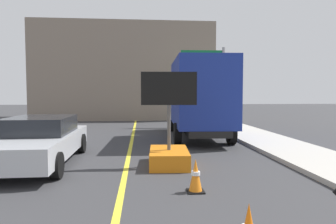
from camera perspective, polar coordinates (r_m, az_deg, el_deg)
The scene contains 7 objects.
lane_center_stripe at distance 6.22m, azimuth -9.04°, elevation -16.03°, with size 0.14×36.00×0.01m, color yellow.
arrow_board_trailer at distance 8.86m, azimuth 0.18°, elevation -6.91°, with size 1.60×1.86×2.70m.
box_truck at distance 14.22m, azimuth 5.66°, elevation 2.70°, with size 2.70×7.05×3.55m.
pickup_car at distance 9.80m, azimuth -23.05°, elevation -4.90°, with size 2.16×5.07×1.38m.
highway_guide_sign at distance 19.49m, azimuth 8.09°, elevation 7.37°, with size 2.79×0.20×5.00m.
far_building_block at distance 26.56m, azimuth -7.96°, elevation 7.19°, with size 14.23×6.31×7.66m, color gray.
traffic_cone_mid_lane at distance 6.57m, azimuth 5.19°, elevation -11.82°, with size 0.36×0.36×0.70m.
Camera 1 is at (0.43, 0.15, 2.07)m, focal length 32.50 mm.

